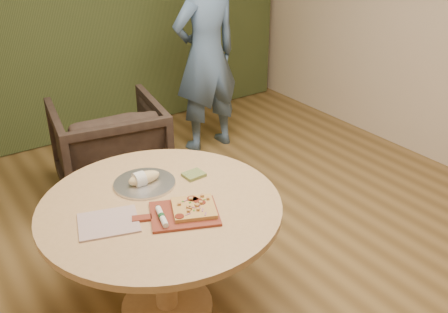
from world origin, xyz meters
The scene contains 11 objects.
room_shell centered at (0.00, 0.00, 1.40)m, with size 5.04×6.04×2.84m.
pedestal_table centered at (-0.54, 0.17, 0.61)m, with size 1.32×1.32×0.75m.
pizza_paddle centered at (-0.50, 0.00, 0.76)m, with size 0.47×0.40×0.01m.
flatbread_pizza centered at (-0.43, -0.01, 0.78)m, with size 0.29×0.29×0.04m.
cutlery_roll centered at (-0.61, 0.01, 0.78)m, with size 0.07×0.20×0.03m.
newspaper centered at (-0.85, 0.15, 0.76)m, with size 0.30×0.25×0.01m, color silver.
serving_tray centered at (-0.52, 0.40, 0.76)m, with size 0.36×0.36×0.02m.
bread_roll centered at (-0.53, 0.40, 0.79)m, with size 0.19×0.09×0.09m.
green_packet centered at (-0.23, 0.32, 0.76)m, with size 0.12×0.10×0.02m, color #52632C.
armchair centered at (-0.23, 1.67, 0.43)m, with size 0.84×0.79×0.87m, color black.
person_standing centered at (0.89, 1.92, 0.93)m, with size 0.68×0.45×1.87m, color #4B688E.
Camera 1 is at (-1.56, -1.91, 2.21)m, focal length 40.00 mm.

